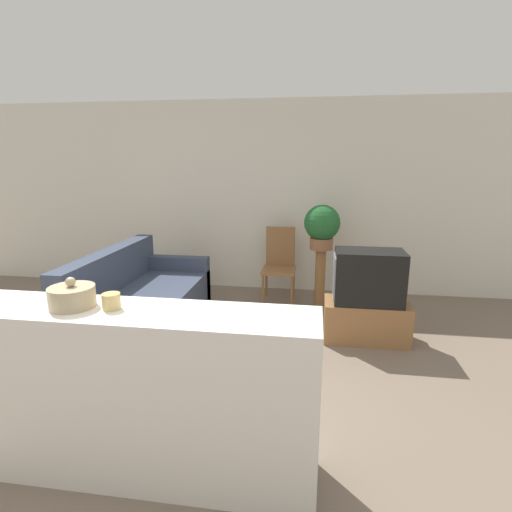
% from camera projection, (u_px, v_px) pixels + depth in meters
% --- Properties ---
extents(ground_plane, '(14.00, 14.00, 0.00)m').
position_uv_depth(ground_plane, '(156.00, 434.00, 2.81)').
color(ground_plane, '#756656').
extents(wall_back, '(9.00, 0.06, 2.70)m').
position_uv_depth(wall_back, '(242.00, 198.00, 5.79)').
color(wall_back, silver).
rests_on(wall_back, ground_plane).
extents(couch, '(0.97, 1.96, 0.92)m').
position_uv_depth(couch, '(141.00, 305.00, 4.43)').
color(couch, '#384256').
rests_on(couch, ground_plane).
extents(tv_stand, '(0.88, 0.45, 0.42)m').
position_uv_depth(tv_stand, '(366.00, 321.00, 4.25)').
color(tv_stand, olive).
rests_on(tv_stand, ground_plane).
extents(television, '(0.71, 0.42, 0.55)m').
position_uv_depth(television, '(368.00, 277.00, 4.14)').
color(television, black).
rests_on(television, tv_stand).
extents(wooden_chair, '(0.44, 0.44, 0.99)m').
position_uv_depth(wooden_chair, '(279.00, 262.00, 5.44)').
color(wooden_chair, olive).
rests_on(wooden_chair, ground_plane).
extents(plant_stand, '(0.13, 0.13, 0.76)m').
position_uv_depth(plant_stand, '(320.00, 277.00, 5.22)').
color(plant_stand, olive).
rests_on(plant_stand, ground_plane).
extents(potted_plant, '(0.46, 0.46, 0.57)m').
position_uv_depth(potted_plant, '(322.00, 225.00, 5.06)').
color(potted_plant, '#8E5B3D').
rests_on(potted_plant, plant_stand).
extents(foreground_counter, '(2.23, 0.44, 1.06)m').
position_uv_depth(foreground_counter, '(130.00, 393.00, 2.37)').
color(foreground_counter, white).
rests_on(foreground_counter, ground_plane).
extents(decorative_bowl, '(0.26, 0.26, 0.18)m').
position_uv_depth(decorative_bowl, '(72.00, 296.00, 2.27)').
color(decorative_bowl, tan).
rests_on(decorative_bowl, foreground_counter).
extents(candle_jar, '(0.10, 0.10, 0.09)m').
position_uv_depth(candle_jar, '(111.00, 301.00, 2.24)').
color(candle_jar, tan).
rests_on(candle_jar, foreground_counter).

